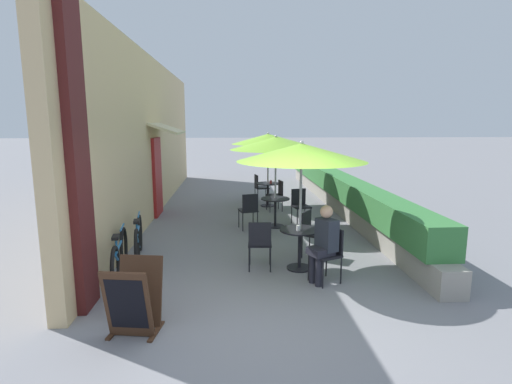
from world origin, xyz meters
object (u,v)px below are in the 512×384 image
object	(u,v)px
cafe_chair_near_back	(311,230)
coffee_cup_near	(298,228)
cafe_chair_near_right	(329,250)
cafe_chair_mid_right	(300,203)
patio_umbrella_mid	(276,143)
bicycle_leaning	(120,257)
menu_board	(134,298)
bicycle_second	(138,240)
cafe_chair_far_right	(260,186)
patio_umbrella_far	(268,139)
patio_table_near	(300,242)
cafe_chair_near_left	(260,241)
seated_patron_near_right	(324,241)
patio_umbrella_near	(301,153)
cafe_chair_mid_left	(249,208)
patio_table_far	(268,190)
cafe_chair_far_left	(277,193)
coffee_cup_far	(271,182)
patio_table_mid	(275,207)

from	to	relation	value
cafe_chair_near_back	coffee_cup_near	bearing A→B (deg)	6.31
cafe_chair_near_right	cafe_chair_mid_right	distance (m)	3.67
coffee_cup_near	patio_umbrella_mid	distance (m)	3.18
bicycle_leaning	menu_board	bearing A→B (deg)	-77.88
cafe_chair_mid_right	bicycle_second	size ratio (longest dim) A/B	0.49
cafe_chair_mid_right	cafe_chair_far_right	size ratio (longest dim) A/B	1.00
cafe_chair_near_right	patio_umbrella_far	world-z (taller)	patio_umbrella_far
patio_table_near	bicycle_second	distance (m)	2.96
cafe_chair_near_left	seated_patron_near_right	size ratio (longest dim) A/B	0.70
patio_umbrella_near	cafe_chair_far_right	bearing A→B (deg)	92.62
seated_patron_near_right	cafe_chair_far_right	world-z (taller)	seated_patron_near_right
cafe_chair_near_back	menu_board	bearing A→B (deg)	-11.63
cafe_chair_near_back	seated_patron_near_right	bearing A→B (deg)	31.64
cafe_chair_near_right	cafe_chair_mid_left	xyz separation A→B (m)	(-1.13, 3.19, 0.00)
patio_table_far	cafe_chair_far_left	xyz separation A→B (m)	(0.20, -0.66, 0.03)
seated_patron_near_right	cafe_chair_mid_right	distance (m)	3.72
cafe_chair_near_right	patio_umbrella_mid	distance (m)	3.77
seated_patron_near_right	coffee_cup_near	world-z (taller)	seated_patron_near_right
patio_table_near	patio_umbrella_mid	size ratio (longest dim) A/B	0.32
cafe_chair_near_right	bicycle_leaning	bearing A→B (deg)	58.95
cafe_chair_mid_left	coffee_cup_far	distance (m)	2.70
cafe_chair_near_back	coffee_cup_near	world-z (taller)	cafe_chair_near_back
coffee_cup_near	coffee_cup_far	size ratio (longest dim) A/B	1.00
cafe_chair_near_back	bicycle_leaning	world-z (taller)	cafe_chair_near_back
patio_table_mid	coffee_cup_far	world-z (taller)	coffee_cup_far
patio_umbrella_far	bicycle_leaning	size ratio (longest dim) A/B	1.24
patio_table_near	patio_table_mid	size ratio (longest dim) A/B	1.00
coffee_cup_far	bicycle_second	distance (m)	5.38
patio_umbrella_mid	bicycle_leaning	distance (m)	4.54
patio_umbrella_near	cafe_chair_mid_left	size ratio (longest dim) A/B	2.55
patio_table_far	cafe_chair_far_right	world-z (taller)	cafe_chair_far_right
cafe_chair_near_right	bicycle_leaning	size ratio (longest dim) A/B	0.49
cafe_chair_near_right	seated_patron_near_right	xyz separation A→B (m)	(-0.10, -0.05, 0.17)
cafe_chair_far_right	seated_patron_near_right	bearing A→B (deg)	-5.97
patio_table_mid	patio_umbrella_far	size ratio (longest dim) A/B	0.32
cafe_chair_near_back	cafe_chair_near_right	bearing A→B (deg)	36.36
patio_table_near	patio_table_far	world-z (taller)	same
patio_table_near	coffee_cup_far	world-z (taller)	coffee_cup_far
patio_umbrella_far	cafe_chair_mid_right	bearing A→B (deg)	-74.43
cafe_chair_near_right	bicycle_leaning	distance (m)	3.36
patio_umbrella_near	cafe_chair_far_left	bearing A→B (deg)	88.34
cafe_chair_mid_right	bicycle_second	bearing A→B (deg)	21.35
seated_patron_near_right	bicycle_leaning	xyz separation A→B (m)	(-3.24, 0.36, -0.31)
bicycle_leaning	cafe_chair_far_left	bearing A→B (deg)	49.17
patio_umbrella_far	bicycle_second	size ratio (longest dim) A/B	1.24
patio_table_far	cafe_chair_far_right	distance (m)	0.69
menu_board	patio_umbrella_far	bearing A→B (deg)	81.19
patio_table_far	patio_umbrella_far	bearing A→B (deg)	0.00
patio_umbrella_near	patio_table_mid	distance (m)	3.23
cafe_chair_near_left	bicycle_second	xyz separation A→B (m)	(-2.20, 0.69, -0.14)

